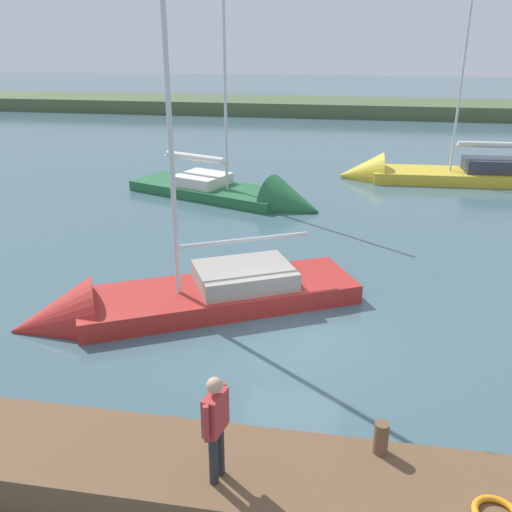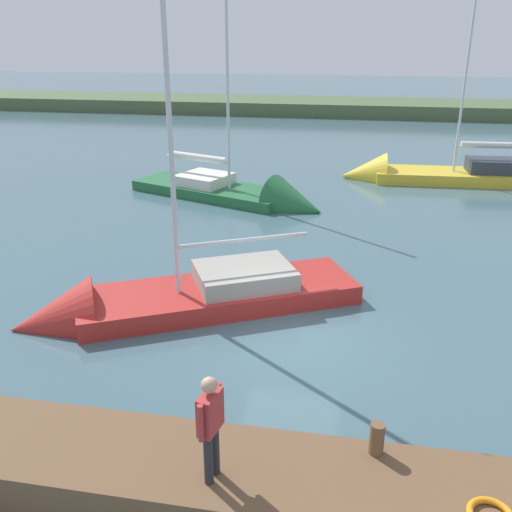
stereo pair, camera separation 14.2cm
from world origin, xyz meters
The scene contains 8 objects.
ground_plane centered at (0.00, 0.00, 0.00)m, with size 200.00×200.00×0.00m, color #42606B.
far_shoreline centered at (0.00, -43.87, 0.00)m, with size 180.00×8.00×2.40m, color #4C603D.
dock_pier centered at (0.00, 5.34, 0.37)m, with size 19.15×1.92×0.74m, color brown.
mooring_post_near centered at (-1.91, 4.67, 1.02)m, with size 0.24×0.24×0.55m, color brown.
sailboat_inner_slip centered at (3.41, -11.88, 0.17)m, with size 9.82×5.93×11.55m.
sailboat_behind_pier centered at (-4.82, -17.37, 0.23)m, with size 10.51×2.90×11.13m.
sailboat_outer_mooring centered at (3.59, -0.83, 0.14)m, with size 9.30×6.33×10.91m.
person_on_dock centered at (0.54, 5.67, 1.78)m, with size 0.32×0.66×1.78m.
Camera 2 is at (-1.33, 12.13, 7.01)m, focal length 39.29 mm.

